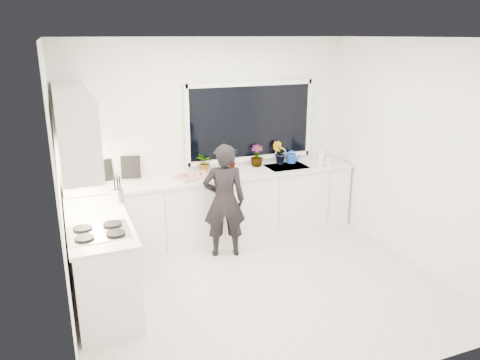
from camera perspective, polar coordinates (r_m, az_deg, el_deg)
name	(u,v)px	position (r m, az deg, el deg)	size (l,w,h in m)	color
floor	(260,286)	(5.46, 2.45, -12.78)	(4.00, 3.50, 0.02)	beige
wall_back	(210,138)	(6.52, -3.73, 5.08)	(4.00, 0.02, 2.70)	white
wall_left	(58,195)	(4.52, -21.30, -1.67)	(0.02, 3.50, 2.70)	white
wall_right	(414,154)	(6.01, 20.44, 2.97)	(0.02, 3.50, 2.70)	white
ceiling	(264,36)	(4.72, 2.89, 17.08)	(4.00, 3.50, 0.02)	white
window	(250,122)	(6.65, 1.29, 7.12)	(1.80, 0.02, 1.00)	black
base_cabinets_back	(218,207)	(6.49, -2.72, -3.33)	(3.92, 0.58, 0.88)	white
base_cabinets_left	(102,262)	(5.19, -16.49, -9.60)	(0.58, 1.60, 0.88)	white
countertop_back	(218,176)	(6.33, -2.75, 0.54)	(3.94, 0.62, 0.04)	silver
countertop_left	(98,222)	(5.01, -16.94, -4.89)	(0.62, 1.60, 0.04)	silver
upper_cabinets	(74,125)	(5.08, -19.60, 6.37)	(0.34, 2.10, 0.70)	white
sink	(286,170)	(6.75, 5.68, 1.27)	(0.58, 0.42, 0.14)	silver
faucet	(281,156)	(6.88, 4.96, 2.98)	(0.03, 0.03, 0.22)	silver
stovetop	(99,232)	(4.67, -16.81, -6.06)	(0.56, 0.48, 0.03)	black
person	(224,201)	(5.87, -1.94, -2.55)	(0.53, 0.35, 1.47)	black
pizza_tray	(195,176)	(6.21, -5.50, 0.48)	(0.50, 0.37, 0.03)	silver
pizza	(195,175)	(6.21, -5.50, 0.63)	(0.46, 0.33, 0.01)	red
watering_can	(291,158)	(6.93, 6.26, 2.65)	(0.14, 0.14, 0.13)	#123EAD
paper_towel_roll	(72,178)	(6.09, -19.81, 0.27)	(0.11, 0.11, 0.26)	silver
knife_block	(91,176)	(6.14, -17.76, 0.42)	(0.13, 0.10, 0.22)	olive
utensil_crock	(118,196)	(5.41, -14.65, -1.87)	(0.13, 0.13, 0.16)	#A9A8AD
picture_frame_large	(104,171)	(6.24, -16.19, 1.12)	(0.22, 0.02, 0.28)	black
picture_frame_small	(131,167)	(6.27, -13.18, 1.54)	(0.25, 0.02, 0.30)	black
herb_plants	(241,158)	(6.58, 0.15, 2.74)	(1.36, 0.27, 0.33)	#26662D
soap_bottles	(323,156)	(6.81, 10.03, 2.89)	(0.25, 0.16, 0.31)	#D8BF66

